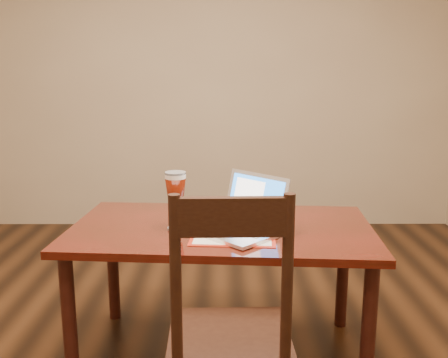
{
  "coord_description": "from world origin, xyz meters",
  "views": [
    {
      "loc": [
        0.13,
        -2.04,
        1.41
      ],
      "look_at": [
        0.14,
        0.3,
        0.91
      ],
      "focal_mm": 40.0,
      "sensor_mm": 36.0,
      "label": 1
    }
  ],
  "objects": [
    {
      "name": "dining_chair",
      "position": [
        0.16,
        -0.42,
        0.49
      ],
      "size": [
        0.45,
        0.43,
        1.04
      ],
      "rotation": [
        0.0,
        0.0,
        0.02
      ],
      "color": "black",
      "rests_on": "ground"
    },
    {
      "name": "dining_table",
      "position": [
        0.12,
        0.27,
        0.61
      ],
      "size": [
        1.51,
        0.92,
        0.96
      ],
      "rotation": [
        0.0,
        0.0,
        -0.07
      ],
      "color": "#4C0F0A",
      "rests_on": "ground"
    }
  ]
}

